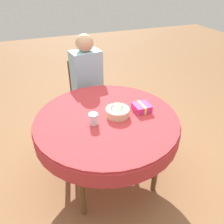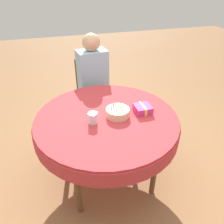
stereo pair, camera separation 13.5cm
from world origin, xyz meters
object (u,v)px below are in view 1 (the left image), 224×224
person (87,76)px  birthday_cake (118,112)px  gift_box (142,107)px  drinking_glass (94,119)px  chair (86,92)px

person → birthday_cake: size_ratio=5.94×
gift_box → person: bearing=106.7°
person → drinking_glass: (-0.21, -0.93, 0.03)m
chair → drinking_glass: bearing=-108.2°
birthday_cake → gift_box: 0.24m
birthday_cake → gift_box: (0.24, -0.00, -0.00)m
chair → person: bearing=-90.0°
chair → drinking_glass: chair is taller
person → chair: bearing=90.0°
gift_box → birthday_cake: bearing=179.6°
birthday_cake → drinking_glass: (-0.23, -0.04, 0.01)m
person → birthday_cake: 0.89m
gift_box → chair: bearing=105.9°
birthday_cake → drinking_glass: bearing=-169.2°
birthday_cake → chair: bearing=92.3°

